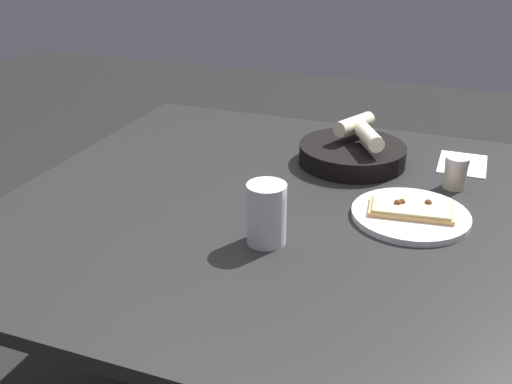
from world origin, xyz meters
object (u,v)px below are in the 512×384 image
at_px(beer_glass, 266,217).
at_px(pepper_shaker, 455,174).
at_px(bread_basket, 353,152).
at_px(pizza_plate, 410,214).
at_px(dining_table, 262,221).

xyz_separation_m(beer_glass, pepper_shaker, (0.40, -0.34, -0.02)).
distance_m(bread_basket, pepper_shaker, 0.27).
bearing_deg(pepper_shaker, pizza_plate, 158.78).
distance_m(dining_table, pepper_shaker, 0.48).
relative_size(dining_table, beer_glass, 9.38).
distance_m(pizza_plate, pepper_shaker, 0.21).
bearing_deg(bread_basket, beer_glass, 171.16).
relative_size(beer_glass, pepper_shaker, 1.62).
height_order(beer_glass, pepper_shaker, beer_glass).
bearing_deg(pizza_plate, beer_glass, 128.63).
height_order(pizza_plate, bread_basket, bread_basket).
distance_m(pizza_plate, beer_glass, 0.34).
bearing_deg(bread_basket, pizza_plate, -144.81).
relative_size(dining_table, bread_basket, 4.26).
height_order(dining_table, pizza_plate, pizza_plate).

